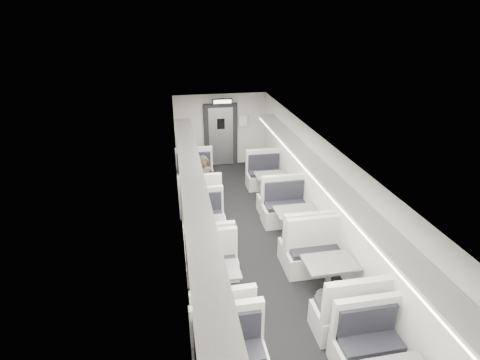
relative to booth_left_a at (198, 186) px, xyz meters
name	(u,v)px	position (x,y,z in m)	size (l,w,h in m)	color
room	(264,221)	(1.00, -3.49, 0.81)	(3.24, 12.24, 2.64)	black
booth_left_a	(198,186)	(0.00, 0.00, 0.00)	(1.08, 2.19, 1.17)	white
booth_left_b	(207,236)	(0.00, -2.49, -0.03)	(1.00, 2.03, 1.09)	white
booth_left_c	(216,286)	(0.00, -4.15, -0.03)	(1.00, 2.03, 1.09)	white
booth_right_a	(271,186)	(2.00, -0.35, -0.02)	(1.03, 2.10, 1.12)	white
booth_right_b	(295,225)	(2.00, -2.49, 0.01)	(1.10, 2.23, 1.19)	white
booth_right_c	(328,279)	(2.00, -4.37, 0.01)	(1.10, 2.22, 1.19)	white
passenger	(205,184)	(0.15, -0.65, 0.36)	(0.55, 0.36, 1.50)	black
window_a	(177,156)	(-0.49, -0.09, 0.96)	(0.02, 1.18, 0.84)	black
window_b	(181,192)	(-0.49, -2.29, 0.96)	(0.02, 1.18, 0.84)	black
window_c	(186,254)	(-0.49, -4.49, 0.96)	(0.02, 1.18, 0.84)	black
luggage_rack_left	(197,200)	(-0.24, -3.79, 1.52)	(0.46, 10.40, 0.09)	white
luggage_rack_right	(336,188)	(2.24, -3.79, 1.52)	(0.46, 10.40, 0.09)	white
vestibule_door	(221,135)	(1.00, 2.44, 0.65)	(1.10, 0.13, 2.10)	black
exit_sign	(222,101)	(1.00, 1.96, 1.89)	(0.62, 0.12, 0.16)	black
wall_notice	(243,121)	(1.75, 2.43, 1.11)	(0.32, 0.02, 0.40)	silver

